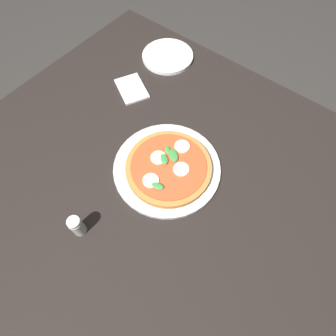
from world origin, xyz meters
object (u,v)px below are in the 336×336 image
(napkin, at_px, (132,89))
(pepper_shaker, at_px, (77,226))
(dining_table, at_px, (162,188))
(plate_white, at_px, (168,56))
(serving_tray, at_px, (168,169))
(pizza, at_px, (169,167))

(napkin, relative_size, pepper_shaker, 1.74)
(dining_table, distance_m, plate_white, 0.53)
(plate_white, relative_size, napkin, 1.52)
(serving_tray, distance_m, pepper_shaker, 0.31)
(serving_tray, xyz_separation_m, plate_white, (-0.31, 0.39, 0.00))
(dining_table, bearing_deg, plate_white, 126.14)
(plate_white, bearing_deg, napkin, -89.33)
(serving_tray, bearing_deg, pepper_shaker, -103.33)
(serving_tray, xyz_separation_m, napkin, (-0.31, 0.18, -0.00))
(serving_tray, relative_size, plate_white, 1.65)
(dining_table, relative_size, serving_tray, 3.92)
(pizza, distance_m, napkin, 0.36)
(serving_tray, relative_size, pepper_shaker, 4.38)
(plate_white, distance_m, pepper_shaker, 0.73)
(plate_white, xyz_separation_m, pepper_shaker, (0.24, -0.69, 0.03))
(napkin, bearing_deg, pizza, -30.16)
(serving_tray, bearing_deg, pizza, -27.31)
(dining_table, bearing_deg, pizza, 73.26)
(napkin, bearing_deg, pepper_shaker, -63.37)
(dining_table, distance_m, pepper_shaker, 0.31)
(pizza, relative_size, napkin, 1.99)
(pizza, bearing_deg, napkin, 149.84)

